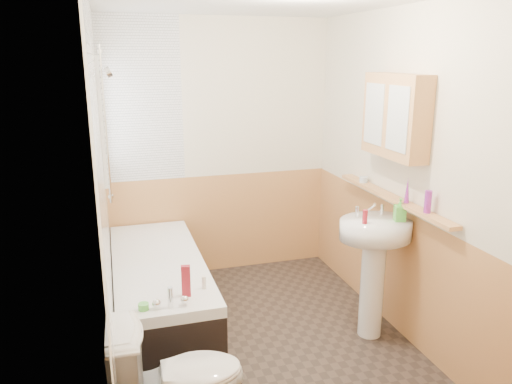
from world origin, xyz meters
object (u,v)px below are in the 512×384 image
sink (374,254)px  medicine_cabinet (395,116)px  toilet (179,381)px  bathtub (159,291)px  pine_shelf (392,198)px

sink → medicine_cabinet: bearing=30.8°
toilet → medicine_cabinet: bearing=-63.8°
sink → medicine_cabinet: size_ratio=1.58×
bathtub → pine_shelf: (1.77, -0.50, 0.78)m
pine_shelf → medicine_cabinet: bearing=-158.1°
medicine_cabinet → toilet: bearing=-155.6°
pine_shelf → sink: bearing=-146.4°
pine_shelf → bathtub: bearing=164.1°
medicine_cabinet → pine_shelf: bearing=21.9°
bathtub → toilet: (-0.03, -1.32, 0.07)m
pine_shelf → medicine_cabinet: 0.63m
sink → pine_shelf: pine_shelf is taller
bathtub → sink: (1.57, -0.64, 0.38)m
sink → medicine_cabinet: medicine_cabinet is taller
bathtub → sink: size_ratio=1.71×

